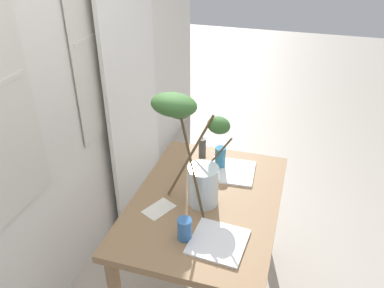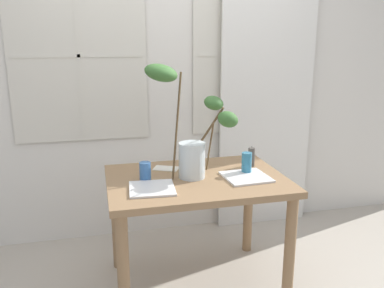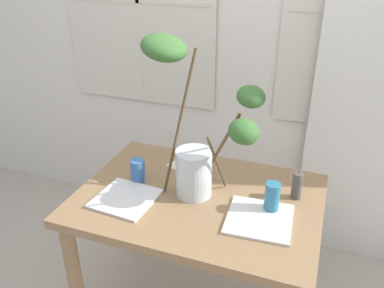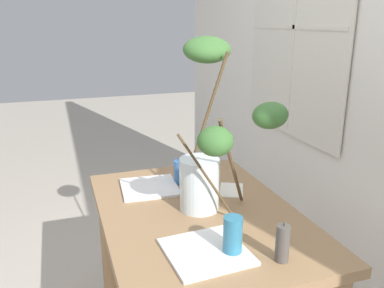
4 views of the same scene
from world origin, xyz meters
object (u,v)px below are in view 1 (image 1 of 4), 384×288
object	(u,v)px
dining_table	(205,216)
drinking_glass_blue_left	(185,229)
vase_with_branches	(195,153)
pillar_candle	(202,148)
plate_square_right	(232,171)
drinking_glass_blue_right	(220,157)
plate_square_left	(218,242)

from	to	relation	value
dining_table	drinking_glass_blue_left	distance (m)	0.37
vase_with_branches	pillar_candle	size ratio (longest dim) A/B	5.15
dining_table	plate_square_right	size ratio (longest dim) A/B	4.11
drinking_glass_blue_right	plate_square_right	bearing A→B (deg)	-111.09
drinking_glass_blue_left	plate_square_right	world-z (taller)	drinking_glass_blue_left
drinking_glass_blue_left	pillar_candle	distance (m)	0.77
plate_square_right	pillar_candle	world-z (taller)	pillar_candle
drinking_glass_blue_right	pillar_candle	size ratio (longest dim) A/B	0.99
vase_with_branches	drinking_glass_blue_left	bearing A→B (deg)	-173.57
vase_with_branches	plate_square_right	xyz separation A→B (m)	(0.34, -0.14, -0.31)
dining_table	plate_square_right	bearing A→B (deg)	-15.31
plate_square_left	plate_square_right	xyz separation A→B (m)	(0.62, 0.06, 0.00)
plate_square_right	drinking_glass_blue_left	bearing A→B (deg)	170.49
vase_with_branches	pillar_candle	xyz separation A→B (m)	(0.46, 0.09, -0.25)
plate_square_right	pillar_candle	size ratio (longest dim) A/B	1.92
drinking_glass_blue_left	vase_with_branches	bearing A→B (deg)	6.43
drinking_glass_blue_left	drinking_glass_blue_right	distance (m)	0.67
dining_table	plate_square_left	xyz separation A→B (m)	(-0.31, -0.14, 0.13)
drinking_glass_blue_left	plate_square_left	distance (m)	0.18
drinking_glass_blue_right	plate_square_left	bearing A→B (deg)	-167.08
dining_table	drinking_glass_blue_right	bearing A→B (deg)	0.74
plate_square_left	pillar_candle	size ratio (longest dim) A/B	1.85
dining_table	pillar_candle	size ratio (longest dim) A/B	7.90
plate_square_left	drinking_glass_blue_right	bearing A→B (deg)	12.92
drinking_glass_blue_right	plate_square_left	size ratio (longest dim) A/B	0.53
plate_square_left	pillar_candle	world-z (taller)	pillar_candle
vase_with_branches	drinking_glass_blue_right	world-z (taller)	vase_with_branches
drinking_glass_blue_left	plate_square_left	xyz separation A→B (m)	(0.02, -0.17, -0.05)
dining_table	plate_square_right	xyz separation A→B (m)	(0.31, -0.08, 0.13)
dining_table	drinking_glass_blue_right	distance (m)	0.39
plate_square_right	dining_table	bearing A→B (deg)	164.69
drinking_glass_blue_left	pillar_candle	world-z (taller)	pillar_candle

